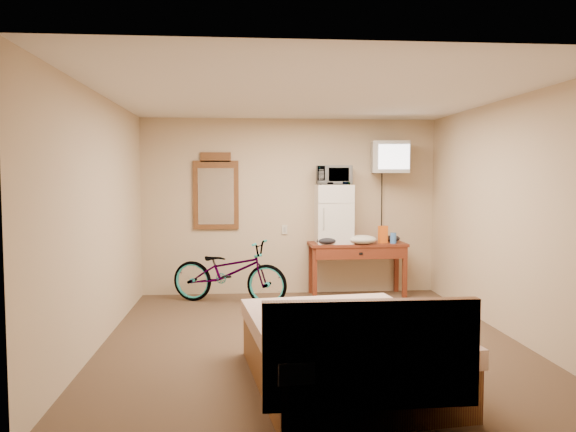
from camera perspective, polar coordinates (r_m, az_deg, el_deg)
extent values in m
plane|color=#3E2D1F|center=(5.98, 2.19, -12.27)|extent=(4.60, 4.60, 0.00)
plane|color=silver|center=(5.80, 2.26, 12.16)|extent=(4.60, 4.60, 0.00)
cube|color=#C5B08B|center=(8.04, 0.21, 0.96)|extent=(4.20, 0.04, 2.50)
cube|color=#C5B08B|center=(3.50, 6.87, -3.02)|extent=(4.20, 0.04, 2.50)
cube|color=#C5B08B|center=(5.88, -18.52, -0.36)|extent=(0.04, 4.60, 2.50)
cube|color=#C5B08B|center=(6.37, 21.32, -0.11)|extent=(0.04, 4.60, 2.50)
cube|color=beige|center=(8.05, -0.36, -1.39)|extent=(0.08, 0.01, 0.13)
cube|color=maroon|center=(7.97, 7.03, -2.85)|extent=(1.36, 0.54, 0.04)
cube|color=maroon|center=(7.71, 2.73, -5.87)|extent=(0.06, 0.06, 0.71)
cube|color=maroon|center=(7.97, 11.77, -5.62)|extent=(0.06, 0.06, 0.71)
cube|color=maroon|center=(8.12, 2.34, -5.36)|extent=(0.06, 0.06, 0.71)
cube|color=maroon|center=(8.37, 10.94, -5.15)|extent=(0.06, 0.06, 0.71)
cube|color=maroon|center=(7.76, 7.38, -3.78)|extent=(1.24, 0.06, 0.16)
cube|color=black|center=(7.74, 7.41, -3.80)|extent=(0.05, 0.02, 0.03)
cube|color=white|center=(7.89, 4.68, 0.22)|extent=(0.50, 0.48, 0.82)
cube|color=#A7A6A1|center=(7.64, 4.98, 1.33)|extent=(0.50, 0.01, 0.00)
cylinder|color=#A7A6A1|center=(7.62, 3.65, -0.27)|extent=(0.02, 0.02, 0.29)
imported|color=white|center=(7.87, 4.70, 4.17)|extent=(0.51, 0.36, 0.27)
cube|color=orange|center=(7.98, 9.62, -1.85)|extent=(0.13, 0.10, 0.24)
cylinder|color=#407EDB|center=(7.96, 10.64, -2.22)|extent=(0.08, 0.08, 0.15)
ellipsoid|color=beige|center=(7.81, 7.52, -2.38)|extent=(0.40, 0.31, 0.12)
ellipsoid|color=black|center=(7.71, 3.94, -2.52)|extent=(0.27, 0.20, 0.10)
ellipsoid|color=black|center=(8.16, 10.59, -2.26)|extent=(0.21, 0.17, 0.09)
cube|color=black|center=(8.25, 9.81, 5.11)|extent=(0.14, 0.02, 0.14)
cylinder|color=black|center=(8.21, 9.89, 5.12)|extent=(0.05, 0.30, 0.05)
cube|color=#A7A6A1|center=(8.00, 10.31, 5.89)|extent=(0.56, 0.49, 0.44)
cube|color=white|center=(7.80, 10.72, 5.94)|extent=(0.41, 0.07, 0.33)
cube|color=black|center=(8.21, 9.91, 5.85)|extent=(0.31, 0.06, 0.27)
cube|color=brown|center=(7.99, -7.33, 2.14)|extent=(0.64, 0.04, 0.97)
cube|color=brown|center=(7.99, -7.36, 5.95)|extent=(0.42, 0.04, 0.14)
cube|color=white|center=(7.97, -7.33, 1.99)|extent=(0.50, 0.01, 0.79)
imported|color=black|center=(7.51, -5.99, -5.65)|extent=(1.69, 1.08, 0.84)
cube|color=brown|center=(4.71, 5.65, -14.27)|extent=(1.61, 2.01, 0.40)
cube|color=beige|center=(4.64, 5.67, -11.33)|extent=(1.65, 2.06, 0.14)
cube|color=brown|center=(3.71, 8.46, -13.70)|extent=(1.39, 0.08, 0.70)
ellipsoid|color=silver|center=(3.94, 2.69, -12.16)|extent=(0.57, 0.35, 0.20)
ellipsoid|color=silver|center=(4.07, 11.99, -11.70)|extent=(0.57, 0.35, 0.20)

